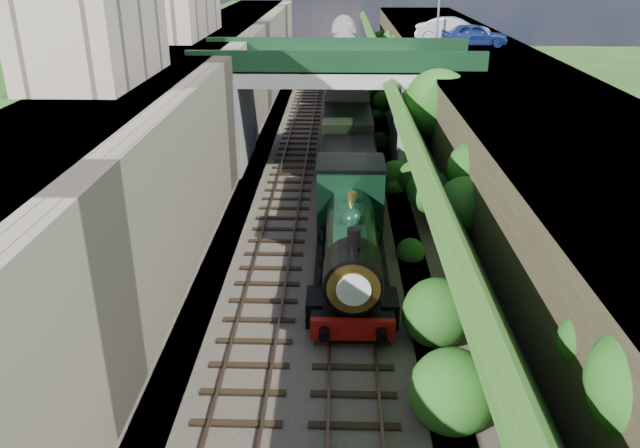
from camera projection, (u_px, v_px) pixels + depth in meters
The scene contains 17 objects.
trackbed at pixel (326, 186), 34.53m from camera, with size 10.00×90.00×0.20m, color #473F38.
retaining_wall at pixel (223, 125), 33.33m from camera, with size 1.00×90.00×7.00m, color #756B56.
street_plateau_left at pixel (158, 125), 33.43m from camera, with size 6.00×90.00×7.00m, color #262628.
street_plateau_right at pixel (504, 134), 33.07m from camera, with size 8.00×90.00×6.25m, color #262628.
embankment_slope at pixel (421, 144), 32.72m from camera, with size 4.74×90.00×6.55m.
track_left at pixel (290, 183), 34.52m from camera, with size 2.50×90.00×0.20m.
track_right at pixel (347, 184), 34.44m from camera, with size 2.50×90.00×0.20m.
road_bridge at pixel (343, 100), 36.60m from camera, with size 16.00×6.40×7.25m.
building_near at pixel (94, 31), 25.75m from camera, with size 4.00×8.00×4.00m, color gray.
tree at pixel (439, 106), 32.41m from camera, with size 3.60×3.80×6.60m.
car_blue at pixel (474, 35), 41.56m from camera, with size 1.76×4.37×1.49m, color navy.
car_silver at pixel (453, 30), 43.20m from camera, with size 1.77×5.08×1.68m, color #B7B7BC.
locomotive at pixel (351, 238), 23.94m from camera, with size 3.10×10.22×3.83m.
tender at pixel (348, 181), 30.80m from camera, with size 2.70×6.00×3.05m.
coach_front at pixel (346, 113), 42.20m from camera, with size 2.90×18.00×3.70m.
coach_middle at pixel (345, 67), 59.45m from camera, with size 2.90×18.00×3.70m.
coach_rear at pixel (344, 42), 76.70m from camera, with size 2.90×18.00×3.70m.
Camera 1 is at (0.66, -12.53, 11.86)m, focal length 35.00 mm.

